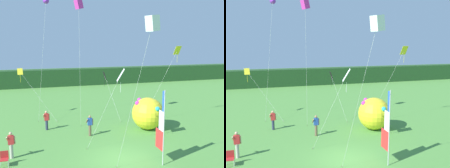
{
  "view_description": "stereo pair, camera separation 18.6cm",
  "coord_description": "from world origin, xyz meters",
  "views": [
    {
      "loc": [
        -5.16,
        -14.71,
        7.36
      ],
      "look_at": [
        0.39,
        3.43,
        4.3
      ],
      "focal_mm": 41.92,
      "sensor_mm": 36.0,
      "label": 1
    },
    {
      "loc": [
        -4.98,
        -14.76,
        7.36
      ],
      "look_at": [
        0.39,
        3.43,
        4.3
      ],
      "focal_mm": 41.92,
      "sensor_mm": 36.0,
      "label": 2
    }
  ],
  "objects": [
    {
      "name": "kite_purple_delta_1",
      "position": [
        -3.73,
        10.56,
        10.88
      ],
      "size": [
        1.44,
        1.1,
        11.33
      ],
      "color": "brown",
      "rests_on": "ground"
    },
    {
      "name": "kite_yellow_diamond_4",
      "position": [
        7.76,
        7.06,
        6.25
      ],
      "size": [
        4.11,
        0.75,
        6.99
      ],
      "color": "brown",
      "rests_on": "ground"
    },
    {
      "name": "kite_white_box_2",
      "position": [
        0.64,
        -2.62,
        8.25
      ],
      "size": [
        1.68,
        2.08,
        8.7
      ],
      "color": "brown",
      "rests_on": "ground"
    },
    {
      "name": "ground_plane",
      "position": [
        0.0,
        0.0,
        0.0
      ],
      "size": [
        120.0,
        120.0,
        0.0
      ],
      "primitive_type": "plane",
      "color": "#518E3D"
    },
    {
      "name": "folding_chair",
      "position": [
        -7.02,
        1.25,
        0.51
      ],
      "size": [
        0.51,
        0.51,
        0.89
      ],
      "color": "#BCBCC1",
      "rests_on": "ground"
    },
    {
      "name": "person_mid_field",
      "position": [
        -1.03,
        4.77,
        0.88
      ],
      "size": [
        0.55,
        0.48,
        1.66
      ],
      "color": "brown",
      "rests_on": "ground"
    },
    {
      "name": "distant_treeline",
      "position": [
        0.0,
        29.71,
        1.42
      ],
      "size": [
        80.0,
        2.4,
        2.83
      ],
      "primitive_type": "cube",
      "color": "#1E421E",
      "rests_on": "ground"
    },
    {
      "name": "banner_flag",
      "position": [
        2.1,
        -1.16,
        2.21
      ],
      "size": [
        0.06,
        1.03,
        4.62
      ],
      "color": "#B7B7BC",
      "rests_on": "ground"
    },
    {
      "name": "person_far_left",
      "position": [
        -4.22,
        7.21,
        0.88
      ],
      "size": [
        0.55,
        0.48,
        1.65
      ],
      "color": "#2D334C",
      "rests_on": "ground"
    },
    {
      "name": "inflatable_balloon",
      "position": [
        4.03,
        4.93,
        1.37
      ],
      "size": [
        2.72,
        2.72,
        2.72
      ],
      "color": "yellow",
      "rests_on": "ground"
    },
    {
      "name": "kite_white_diamond_3",
      "position": [
        0.43,
        1.82,
        4.97
      ],
      "size": [
        2.65,
        0.85,
        5.59
      ],
      "color": "brown",
      "rests_on": "ground"
    },
    {
      "name": "kite_yellow_diamond_0",
      "position": [
        -6.11,
        11.35,
        4.25
      ],
      "size": [
        3.4,
        2.54,
        4.87
      ],
      "color": "brown",
      "rests_on": "ground"
    },
    {
      "name": "kite_magenta_box_6",
      "position": [
        -1.1,
        8.38,
        10.53
      ],
      "size": [
        0.86,
        1.41,
        11.01
      ],
      "color": "brown",
      "rests_on": "ground"
    },
    {
      "name": "kite_black_diamond_5",
      "position": [
        1.71,
        10.05,
        3.86
      ],
      "size": [
        0.91,
        3.13,
        4.45
      ],
      "color": "brown",
      "rests_on": "ground"
    },
    {
      "name": "person_near_banner",
      "position": [
        -6.68,
        2.23,
        0.93
      ],
      "size": [
        0.55,
        0.48,
        1.75
      ],
      "color": "#B7B2A3",
      "rests_on": "ground"
    }
  ]
}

